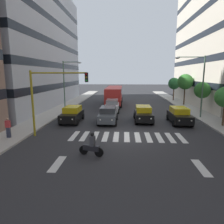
% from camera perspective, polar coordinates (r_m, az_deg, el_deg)
% --- Properties ---
extents(ground_plane, '(180.00, 180.00, 0.00)m').
position_cam_1_polar(ground_plane, '(17.24, 4.19, -6.97)').
color(ground_plane, '#2D2D30').
extents(sidewalk_right, '(2.82, 90.00, 0.15)m').
position_cam_1_polar(sidewalk_right, '(19.63, -25.51, -5.57)').
color(sidewalk_right, '#B2ADA3').
rests_on(sidewalk_right, ground_plane).
extents(building_right_block_0, '(11.07, 28.73, 19.82)m').
position_cam_1_polar(building_right_block_0, '(37.66, -23.34, 16.96)').
color(building_right_block_0, '#ADB2BC').
rests_on(building_right_block_0, ground_plane).
extents(crosswalk_markings, '(9.45, 2.80, 0.01)m').
position_cam_1_polar(crosswalk_markings, '(17.24, 4.19, -6.95)').
color(crosswalk_markings, silver).
rests_on(crosswalk_markings, ground_plane).
extents(lane_arrow_0, '(0.50, 2.20, 0.01)m').
position_cam_1_polar(lane_arrow_0, '(12.87, 23.82, -14.13)').
color(lane_arrow_0, silver).
rests_on(lane_arrow_0, ground_plane).
extents(lane_arrow_1, '(0.50, 2.20, 0.01)m').
position_cam_1_polar(lane_arrow_1, '(12.72, -15.10, -13.88)').
color(lane_arrow_1, silver).
rests_on(lane_arrow_1, ground_plane).
extents(car_0, '(2.02, 4.44, 1.72)m').
position_cam_1_polar(car_0, '(22.75, 18.43, -0.87)').
color(car_0, black).
rests_on(car_0, ground_plane).
extents(car_1, '(2.02, 4.44, 1.72)m').
position_cam_1_polar(car_1, '(22.74, 8.81, -0.45)').
color(car_1, black).
rests_on(car_1, ground_plane).
extents(car_2, '(2.02, 4.44, 1.72)m').
position_cam_1_polar(car_2, '(21.94, -1.16, -0.73)').
color(car_2, '#474C51').
rests_on(car_2, ground_plane).
extents(car_3, '(2.02, 4.44, 1.72)m').
position_cam_1_polar(car_3, '(22.65, -11.13, -0.57)').
color(car_3, black).
rests_on(car_3, ground_plane).
extents(car_row2_0, '(2.02, 4.44, 1.72)m').
position_cam_1_polar(car_row2_0, '(28.31, 0.05, 1.84)').
color(car_row2_0, silver).
rests_on(car_row2_0, ground_plane).
extents(bus_behind_traffic, '(2.78, 10.50, 3.00)m').
position_cam_1_polar(bus_behind_traffic, '(35.13, 0.63, 5.15)').
color(bus_behind_traffic, red).
rests_on(bus_behind_traffic, ground_plane).
extents(motorcycle_with_rider, '(1.66, 0.59, 1.57)m').
position_cam_1_polar(motorcycle_with_rider, '(13.24, -5.78, -9.54)').
color(motorcycle_with_rider, black).
rests_on(motorcycle_with_rider, ground_plane).
extents(traffic_light_gantry, '(4.80, 0.36, 5.50)m').
position_cam_1_polar(traffic_light_gantry, '(17.45, -17.50, 5.32)').
color(traffic_light_gantry, '#AD991E').
rests_on(traffic_light_gantry, ground_plane).
extents(street_lamp_left, '(3.46, 0.28, 7.13)m').
position_cam_1_polar(street_lamp_left, '(25.76, 23.10, 8.38)').
color(street_lamp_left, '#4C6B56').
rests_on(street_lamp_left, sidewalk_left).
extents(street_lamp_right, '(2.67, 0.28, 6.87)m').
position_cam_1_polar(street_lamp_right, '(29.79, -12.60, 8.72)').
color(street_lamp_right, '#4C6B56').
rests_on(street_lamp_right, sidewalk_right).
extents(street_tree_1, '(2.11, 2.11, 4.03)m').
position_cam_1_polar(street_tree_1, '(29.16, 24.11, 5.58)').
color(street_tree_1, '#513823').
rests_on(street_tree_1, sidewalk_left).
extents(street_tree_2, '(2.54, 2.54, 5.09)m').
position_cam_1_polar(street_tree_2, '(36.00, 19.93, 8.00)').
color(street_tree_2, '#513823').
rests_on(street_tree_2, sidewalk_left).
extents(street_tree_3, '(2.26, 2.26, 4.39)m').
position_cam_1_polar(street_tree_3, '(41.70, 17.09, 7.65)').
color(street_tree_3, '#513823').
rests_on(street_tree_3, sidewalk_left).
extents(pedestrian_waiting, '(0.36, 0.24, 1.63)m').
position_cam_1_polar(pedestrian_waiting, '(18.31, -27.24, -3.85)').
color(pedestrian_waiting, '#2D3347').
rests_on(pedestrian_waiting, sidewalk_right).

